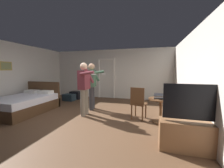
{
  "coord_description": "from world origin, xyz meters",
  "views": [
    {
      "loc": [
        2.08,
        -3.75,
        1.5
      ],
      "look_at": [
        0.87,
        0.58,
        1.05
      ],
      "focal_mm": 22.08,
      "sensor_mm": 36.0,
      "label": 1
    }
  ],
  "objects_px": {
    "wooden_chair": "(138,102)",
    "bed": "(25,103)",
    "laptop": "(160,97)",
    "tv_flatscreen": "(194,132)",
    "suitcase_small": "(76,95)",
    "bottle_on_table": "(167,96)",
    "suitcase_dark": "(69,97)",
    "side_table": "(161,106)",
    "person_striped_shirt": "(92,83)",
    "person_blue_shirt": "(84,85)"
  },
  "relations": [
    {
      "from": "suitcase_dark",
      "to": "suitcase_small",
      "type": "bearing_deg",
      "value": 86.12
    },
    {
      "from": "laptop",
      "to": "bottle_on_table",
      "type": "bearing_deg",
      "value": -12.14
    },
    {
      "from": "wooden_chair",
      "to": "bed",
      "type": "bearing_deg",
      "value": -175.87
    },
    {
      "from": "laptop",
      "to": "suitcase_small",
      "type": "distance_m",
      "value": 4.75
    },
    {
      "from": "tv_flatscreen",
      "to": "bottle_on_table",
      "type": "bearing_deg",
      "value": 106.12
    },
    {
      "from": "bed",
      "to": "side_table",
      "type": "relative_size",
      "value": 2.93
    },
    {
      "from": "tv_flatscreen",
      "to": "bottle_on_table",
      "type": "relative_size",
      "value": 5.55
    },
    {
      "from": "laptop",
      "to": "person_blue_shirt",
      "type": "xyz_separation_m",
      "value": [
        -2.37,
        0.08,
        0.26
      ]
    },
    {
      "from": "person_blue_shirt",
      "to": "suitcase_dark",
      "type": "bearing_deg",
      "value": 134.34
    },
    {
      "from": "tv_flatscreen",
      "to": "wooden_chair",
      "type": "xyz_separation_m",
      "value": [
        -1.14,
        1.41,
        0.18
      ]
    },
    {
      "from": "person_blue_shirt",
      "to": "person_striped_shirt",
      "type": "xyz_separation_m",
      "value": [
        -0.04,
        0.7,
        0.0
      ]
    },
    {
      "from": "tv_flatscreen",
      "to": "person_blue_shirt",
      "type": "distance_m",
      "value": 3.27
    },
    {
      "from": "wooden_chair",
      "to": "person_striped_shirt",
      "type": "xyz_separation_m",
      "value": [
        -1.8,
        0.65,
        0.47
      ]
    },
    {
      "from": "person_blue_shirt",
      "to": "suitcase_small",
      "type": "relative_size",
      "value": 2.98
    },
    {
      "from": "laptop",
      "to": "wooden_chair",
      "type": "bearing_deg",
      "value": 167.65
    },
    {
      "from": "side_table",
      "to": "person_striped_shirt",
      "type": "xyz_separation_m",
      "value": [
        -2.44,
        0.74,
        0.54
      ]
    },
    {
      "from": "person_striped_shirt",
      "to": "side_table",
      "type": "bearing_deg",
      "value": -16.9
    },
    {
      "from": "tv_flatscreen",
      "to": "suitcase_small",
      "type": "distance_m",
      "value": 5.88
    },
    {
      "from": "person_striped_shirt",
      "to": "wooden_chair",
      "type": "bearing_deg",
      "value": -19.91
    },
    {
      "from": "tv_flatscreen",
      "to": "bottle_on_table",
      "type": "distance_m",
      "value": 1.36
    },
    {
      "from": "tv_flatscreen",
      "to": "suitcase_small",
      "type": "bearing_deg",
      "value": 141.39
    },
    {
      "from": "side_table",
      "to": "person_striped_shirt",
      "type": "height_order",
      "value": "person_striped_shirt"
    },
    {
      "from": "bottle_on_table",
      "to": "suitcase_dark",
      "type": "relative_size",
      "value": 0.4
    },
    {
      "from": "side_table",
      "to": "person_striped_shirt",
      "type": "distance_m",
      "value": 2.61
    },
    {
      "from": "suitcase_small",
      "to": "person_striped_shirt",
      "type": "bearing_deg",
      "value": -36.64
    },
    {
      "from": "tv_flatscreen",
      "to": "laptop",
      "type": "bearing_deg",
      "value": 112.54
    },
    {
      "from": "wooden_chair",
      "to": "suitcase_small",
      "type": "bearing_deg",
      "value": 146.76
    },
    {
      "from": "bed",
      "to": "bottle_on_table",
      "type": "bearing_deg",
      "value": 1.42
    },
    {
      "from": "wooden_chair",
      "to": "suitcase_dark",
      "type": "xyz_separation_m",
      "value": [
        -3.53,
        1.76,
        -0.38
      ]
    },
    {
      "from": "laptop",
      "to": "person_blue_shirt",
      "type": "bearing_deg",
      "value": 178.05
    },
    {
      "from": "suitcase_dark",
      "to": "suitcase_small",
      "type": "xyz_separation_m",
      "value": [
        0.08,
        0.5,
        0.03
      ]
    },
    {
      "from": "side_table",
      "to": "wooden_chair",
      "type": "xyz_separation_m",
      "value": [
        -0.65,
        0.09,
        0.07
      ]
    },
    {
      "from": "wooden_chair",
      "to": "tv_flatscreen",
      "type": "bearing_deg",
      "value": -50.91
    },
    {
      "from": "bed",
      "to": "suitcase_dark",
      "type": "height_order",
      "value": "bed"
    },
    {
      "from": "side_table",
      "to": "suitcase_dark",
      "type": "bearing_deg",
      "value": 156.1
    },
    {
      "from": "bed",
      "to": "wooden_chair",
      "type": "bearing_deg",
      "value": 4.13
    },
    {
      "from": "bed",
      "to": "bottle_on_table",
      "type": "distance_m",
      "value": 4.84
    },
    {
      "from": "bed",
      "to": "person_blue_shirt",
      "type": "height_order",
      "value": "person_blue_shirt"
    },
    {
      "from": "suitcase_dark",
      "to": "suitcase_small",
      "type": "relative_size",
      "value": 0.96
    },
    {
      "from": "bed",
      "to": "suitcase_small",
      "type": "height_order",
      "value": "bed"
    },
    {
      "from": "suitcase_small",
      "to": "laptop",
      "type": "bearing_deg",
      "value": -22.92
    },
    {
      "from": "suitcase_small",
      "to": "bed",
      "type": "bearing_deg",
      "value": -95.08
    },
    {
      "from": "person_striped_shirt",
      "to": "suitcase_dark",
      "type": "relative_size",
      "value": 3.11
    },
    {
      "from": "bed",
      "to": "suitcase_dark",
      "type": "xyz_separation_m",
      "value": [
        0.49,
        2.05,
        -0.14
      ]
    },
    {
      "from": "laptop",
      "to": "wooden_chair",
      "type": "relative_size",
      "value": 0.34
    },
    {
      "from": "wooden_chair",
      "to": "suitcase_small",
      "type": "distance_m",
      "value": 4.14
    },
    {
      "from": "bed",
      "to": "person_striped_shirt",
      "type": "relative_size",
      "value": 1.18
    },
    {
      "from": "person_striped_shirt",
      "to": "person_blue_shirt",
      "type": "bearing_deg",
      "value": -87.06
    },
    {
      "from": "laptop",
      "to": "suitcase_dark",
      "type": "relative_size",
      "value": 0.6
    },
    {
      "from": "tv_flatscreen",
      "to": "suitcase_dark",
      "type": "relative_size",
      "value": 2.22
    }
  ]
}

